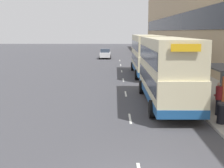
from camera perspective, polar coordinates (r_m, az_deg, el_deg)
pavement at (r=47.95m, az=9.32°, el=3.95°), size 5.00×93.00×0.14m
terrace_facade at (r=48.55m, az=14.30°, el=11.77°), size 3.10×93.00×13.56m
lane_mark_1 at (r=17.13m, az=3.32°, el=-6.33°), size 0.12×2.00×0.01m
lane_mark_2 at (r=23.75m, az=2.52°, el=-1.81°), size 0.12×2.00×0.01m
lane_mark_3 at (r=30.46m, az=2.07°, el=0.74°), size 0.12×2.00×0.01m
lane_mark_4 at (r=37.20m, az=1.79°, el=2.36°), size 0.12×2.00×0.01m
lane_mark_5 at (r=43.97m, az=1.59°, el=3.48°), size 0.12×2.00×0.01m
lane_mark_6 at (r=50.76m, az=1.45°, el=4.31°), size 0.12×2.00×0.01m
double_decker_bus_near at (r=20.29m, az=9.91°, el=2.62°), size 2.85×10.61×4.30m
double_decker_bus_ahead at (r=34.10m, az=6.26°, el=5.49°), size 2.85×11.12×4.30m
car_0 at (r=54.57m, az=-1.25°, el=5.56°), size 1.98×4.08×1.70m
pedestrian_2 at (r=18.06m, az=18.94°, el=-2.48°), size 0.37×0.37×1.85m
litter_bin at (r=16.59m, az=19.53°, el=-5.03°), size 0.55×0.55×1.05m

